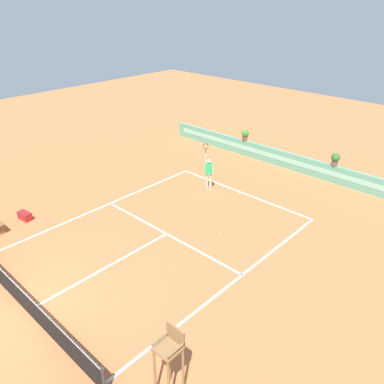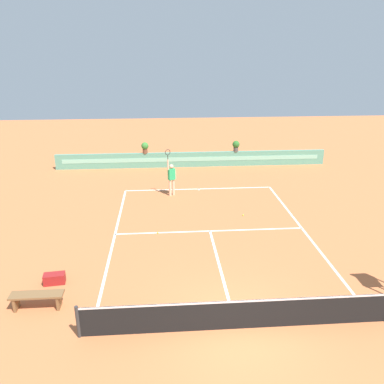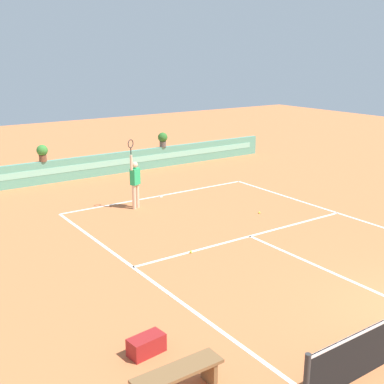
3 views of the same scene
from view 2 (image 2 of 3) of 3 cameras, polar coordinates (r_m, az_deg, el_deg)
ground_plane at (r=17.01m, az=2.77°, el=-6.24°), size 60.00×60.00×0.00m
court_lines at (r=17.65m, az=2.49°, el=-5.19°), size 8.32×11.94×0.01m
net at (r=11.68m, az=6.54°, el=-17.05°), size 8.92×0.10×1.00m
back_wall_barrier at (r=26.53m, az=0.06°, el=4.73°), size 18.00×0.21×1.00m
bench_courtside at (r=13.33m, az=-21.48°, el=-14.00°), size 1.60×0.44×0.51m
gear_bag at (r=14.48m, az=-19.24°, el=-11.72°), size 0.73×0.43×0.36m
tennis_player at (r=21.14m, az=-2.98°, el=2.20°), size 0.57×0.35×2.58m
tennis_ball_near_baseline at (r=19.01m, az=7.38°, el=-3.33°), size 0.07×0.07×0.07m
tennis_ball_mid_court at (r=17.18m, az=-4.98°, el=-5.89°), size 0.07×0.07×0.07m
potted_plant_left at (r=26.26m, az=-6.81°, el=6.48°), size 0.48×0.48×0.72m
potted_plant_right at (r=26.69m, az=6.36°, el=6.71°), size 0.48×0.48×0.72m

